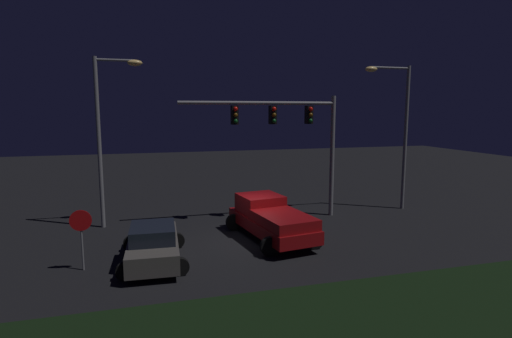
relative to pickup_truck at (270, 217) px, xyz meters
name	(u,v)px	position (x,y,z in m)	size (l,w,h in m)	color
ground_plane	(251,239)	(-0.87, 0.10, -1.00)	(80.00, 80.00, 0.00)	black
grass_median	(323,321)	(-0.87, -7.55, -0.95)	(27.59, 4.30, 0.10)	black
pickup_truck	(270,217)	(0.00, 0.00, 0.00)	(3.43, 5.64, 1.80)	maroon
car_sedan	(153,244)	(-5.15, -1.73, -0.26)	(2.62, 4.48, 1.51)	#514C47
traffic_signal_gantry	(290,126)	(2.06, 3.02, 3.90)	(8.32, 0.56, 6.50)	slate
street_lamp_left	(107,123)	(-6.97, 3.91, 4.15)	(2.25, 0.44, 8.24)	slate
street_lamp_right	(398,120)	(8.66, 3.30, 4.19)	(2.84, 0.44, 8.22)	slate
stop_sign	(81,228)	(-7.63, -1.78, 0.56)	(0.76, 0.08, 2.23)	slate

